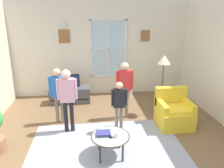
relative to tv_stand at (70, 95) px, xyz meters
name	(u,v)px	position (x,y,z in m)	size (l,w,h in m)	color
ground_plane	(113,149)	(0.99, -2.42, -0.24)	(6.04, 6.71, 0.02)	brown
back_wall	(101,49)	(1.00, 0.70, 1.23)	(5.44, 0.17, 2.92)	silver
area_rug	(107,146)	(0.87, -2.34, -0.23)	(3.04, 1.96, 0.01)	#999EAD
tv_stand	(70,95)	(0.00, 0.00, 0.00)	(1.18, 0.44, 0.47)	#4C4C51
television	(69,81)	(0.00, 0.00, 0.45)	(0.61, 0.08, 0.40)	#4C4C4C
armchair	(174,112)	(2.53, -1.65, 0.09)	(0.76, 0.74, 0.87)	yellow
coffee_table	(110,137)	(0.92, -2.61, 0.16)	(0.72, 0.72, 0.42)	#99B2B7
book_stack	(103,133)	(0.80, -2.56, 0.22)	(0.26, 0.20, 0.06)	#6D6053
cup	(116,135)	(1.02, -2.67, 0.23)	(0.08, 0.08, 0.09)	white
remote_near_books	(109,136)	(0.90, -2.64, 0.20)	(0.04, 0.14, 0.02)	black
person_red_shirt	(124,84)	(1.43, -1.14, 0.67)	(0.43, 0.20, 1.44)	#726656
person_pink_shirt	(67,94)	(0.10, -1.64, 0.67)	(0.43, 0.20, 1.44)	black
person_black_shirt	(119,101)	(1.21, -1.75, 0.50)	(0.35, 0.16, 1.17)	#726656
person_blue_shirt	(58,90)	(-0.15, -1.21, 0.62)	(0.41, 0.19, 1.36)	#726656
potted_plant_by_window	(128,85)	(1.80, 0.22, 0.18)	(0.34, 0.34, 0.69)	silver
floor_lamp	(164,65)	(2.44, -1.01, 1.08)	(0.32, 0.32, 1.57)	black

